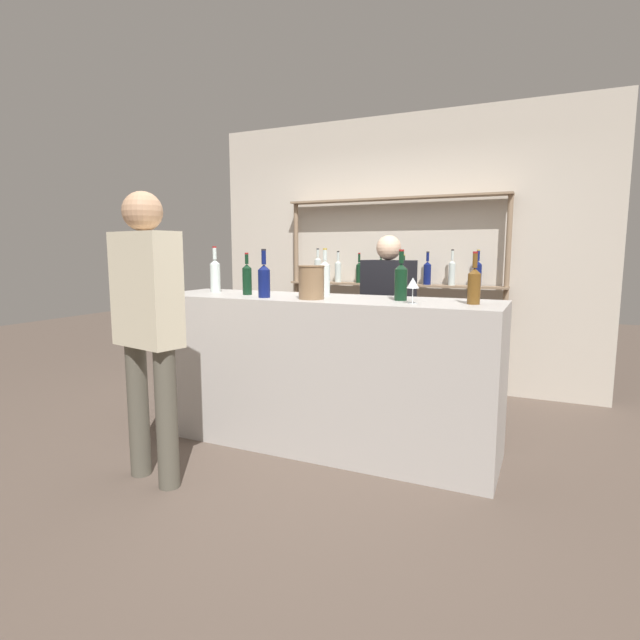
{
  "coord_description": "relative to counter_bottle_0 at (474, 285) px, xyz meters",
  "views": [
    {
      "loc": [
        1.5,
        -3.23,
        1.42
      ],
      "look_at": [
        0.0,
        0.0,
        0.93
      ],
      "focal_mm": 28.0,
      "sensor_mm": 36.0,
      "label": 1
    }
  ],
  "objects": [
    {
      "name": "back_shelf",
      "position": [
        -1.06,
        1.79,
        0.07
      ],
      "size": [
        2.28,
        0.18,
        1.96
      ],
      "color": "#897056",
      "rests_on": "ground_plane"
    },
    {
      "name": "counter_bottle_2",
      "position": [
        -1.42,
        -0.16,
        0.01
      ],
      "size": [
        0.09,
        0.09,
        0.34
      ],
      "color": "#0F1956",
      "rests_on": "bar_counter"
    },
    {
      "name": "server_behind_counter",
      "position": [
        -0.8,
        0.78,
        -0.31
      ],
      "size": [
        0.47,
        0.3,
        1.55
      ],
      "rotation": [
        0.0,
        0.0,
        -1.84
      ],
      "color": "black",
      "rests_on": "ground_plane"
    },
    {
      "name": "counter_bottle_3",
      "position": [
        -2.05,
        0.11,
        0.02
      ],
      "size": [
        0.08,
        0.08,
        0.37
      ],
      "color": "silver",
      "rests_on": "bar_counter"
    },
    {
      "name": "counter_bottle_0",
      "position": [
        0.0,
        0.0,
        0.0
      ],
      "size": [
        0.08,
        0.08,
        0.33
      ],
      "color": "brown",
      "rests_on": "bar_counter"
    },
    {
      "name": "back_wall",
      "position": [
        -1.06,
        1.97,
        0.19
      ],
      "size": [
        4.13,
        0.12,
        2.8
      ],
      "primitive_type": "cube",
      "color": "beige",
      "rests_on": "ground_plane"
    },
    {
      "name": "wine_glass",
      "position": [
        -0.36,
        -0.11,
        0.0
      ],
      "size": [
        0.08,
        0.08,
        0.16
      ],
      "color": "silver",
      "rests_on": "bar_counter"
    },
    {
      "name": "counter_bottle_4",
      "position": [
        -1.1,
        0.18,
        0.02
      ],
      "size": [
        0.08,
        0.08,
        0.35
      ],
      "color": "silver",
      "rests_on": "bar_counter"
    },
    {
      "name": "ground_plane",
      "position": [
        -1.06,
        0.02,
        -1.21
      ],
      "size": [
        16.0,
        16.0,
        0.0
      ],
      "primitive_type": "plane",
      "color": "brown"
    },
    {
      "name": "customer_left",
      "position": [
        -1.74,
        -0.97,
        -0.17
      ],
      "size": [
        0.49,
        0.29,
        1.76
      ],
      "rotation": [
        0.0,
        0.0,
        1.36
      ],
      "color": "#575347",
      "rests_on": "ground_plane"
    },
    {
      "name": "ice_bucket",
      "position": [
        -1.07,
        -0.12,
        -0.01
      ],
      "size": [
        0.19,
        0.19,
        0.23
      ],
      "color": "#846647",
      "rests_on": "bar_counter"
    },
    {
      "name": "counter_bottle_5",
      "position": [
        -1.66,
        -0.02,
        0.0
      ],
      "size": [
        0.07,
        0.07,
        0.32
      ],
      "color": "black",
      "rests_on": "bar_counter"
    },
    {
      "name": "counter_bottle_1",
      "position": [
        -0.48,
        0.04,
        0.01
      ],
      "size": [
        0.09,
        0.09,
        0.34
      ],
      "color": "black",
      "rests_on": "bar_counter"
    },
    {
      "name": "bar_counter",
      "position": [
        -1.06,
        0.02,
        -0.67
      ],
      "size": [
        2.53,
        0.7,
        1.09
      ],
      "primitive_type": "cube",
      "color": "#B7B2AD",
      "rests_on": "ground_plane"
    }
  ]
}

